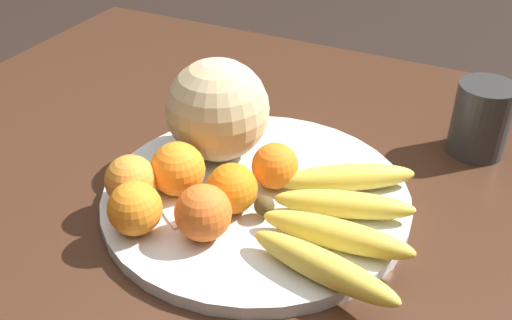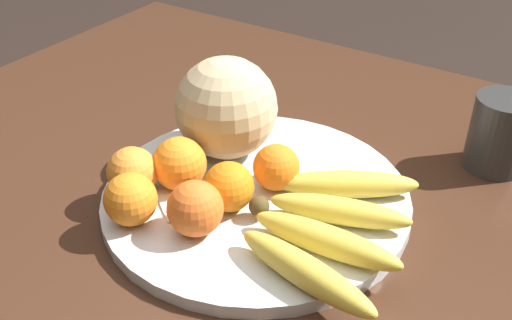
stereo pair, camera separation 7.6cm
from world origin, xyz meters
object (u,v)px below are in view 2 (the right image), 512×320
orange_mid_center (179,164)px  orange_back_right (275,169)px  kitchen_table (284,256)px  orange_back_left (131,199)px  produce_tag (170,201)px  orange_front_right (195,208)px  banana_bunch (329,224)px  melon (226,108)px  fruit_bowl (256,196)px  orange_front_left (132,172)px  ceramic_mug (501,132)px  orange_top_small (229,187)px

orange_mid_center → orange_back_right: orange_mid_center is taller
kitchen_table → orange_back_right: bearing=13.8°
orange_back_left → produce_tag: 0.06m
orange_front_right → orange_back_left: bearing=19.4°
banana_bunch → orange_front_right: orange_front_right is taller
melon → orange_back_left: bearing=88.1°
fruit_bowl → melon: size_ratio=2.81×
orange_front_left → orange_back_right: size_ratio=1.07×
banana_bunch → melon: bearing=146.7°
orange_mid_center → produce_tag: 0.05m
produce_tag → ceramic_mug: (-0.32, -0.34, 0.04)m
produce_tag → banana_bunch: bearing=-130.8°
orange_mid_center → produce_tag: (-0.01, 0.04, -0.03)m
ceramic_mug → orange_back_right: bearing=47.3°
banana_bunch → orange_front_right: bearing=-161.5°
melon → orange_front_right: 0.18m
fruit_bowl → orange_top_small: size_ratio=6.31×
orange_front_left → orange_front_right: bearing=171.7°
orange_back_left → orange_top_small: orange_back_left is taller
orange_front_right → orange_back_left: orange_front_right is taller
kitchen_table → orange_front_left: bearing=34.3°
melon → orange_mid_center: melon is taller
orange_back_left → ceramic_mug: 0.52m
produce_tag → ceramic_mug: ceramic_mug is taller
melon → orange_top_small: (-0.08, 0.11, -0.04)m
orange_front_right → orange_back_right: orange_front_right is taller
orange_back_right → ceramic_mug: (-0.22, -0.24, 0.01)m
melon → orange_mid_center: (0.00, 0.10, -0.04)m
orange_top_small → orange_mid_center: bearing=-1.7°
banana_bunch → produce_tag: bearing=-176.5°
orange_mid_center → ceramic_mug: 0.45m
orange_back_right → ceramic_mug: 0.33m
orange_top_small → orange_back_right: bearing=-112.0°
fruit_bowl → orange_back_right: size_ratio=6.53×
kitchen_table → orange_back_right: 0.15m
orange_back_left → orange_top_small: 0.12m
kitchen_table → orange_mid_center: (0.12, 0.07, 0.15)m
kitchen_table → melon: bearing=-16.2°
orange_front_right → orange_back_left: 0.08m
orange_front_right → orange_top_small: size_ratio=1.06×
orange_front_right → orange_mid_center: (0.07, -0.06, 0.00)m
orange_back_left → orange_top_small: size_ratio=1.02×
melon → orange_back_left: size_ratio=2.20×
fruit_bowl → banana_bunch: banana_bunch is taller
fruit_bowl → orange_back_left: size_ratio=6.18×
melon → orange_front_right: (-0.07, 0.16, -0.04)m
banana_bunch → kitchen_table: bearing=139.0°
orange_back_left → kitchen_table: bearing=-129.1°
orange_front_left → orange_back_right: 0.18m
orange_back_left → orange_back_right: bearing=-126.0°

